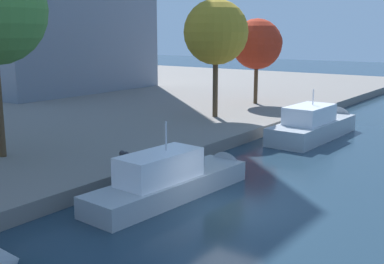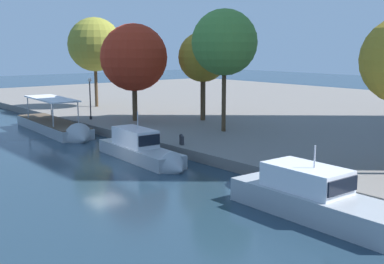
{
  "view_description": "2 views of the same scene",
  "coord_description": "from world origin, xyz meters",
  "px_view_note": "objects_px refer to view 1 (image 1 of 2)",
  "views": [
    {
      "loc": [
        -16.27,
        -10.06,
        7.23
      ],
      "look_at": [
        1.85,
        3.13,
        2.64
      ],
      "focal_mm": 45.33,
      "sensor_mm": 36.0,
      "label": 1
    },
    {
      "loc": [
        29.24,
        -16.33,
        8.03
      ],
      "look_at": [
        3.96,
        4.5,
        2.38
      ],
      "focal_mm": 46.38,
      "sensor_mm": 36.0,
      "label": 2
    }
  ],
  "objects_px": {
    "mooring_bollard_0": "(122,158)",
    "mooring_bollard_1": "(126,158)",
    "tree_2": "(258,43)",
    "motor_yacht_1": "(177,183)",
    "tree_0": "(218,32)",
    "motor_yacht_2": "(316,127)"
  },
  "relations": [
    {
      "from": "motor_yacht_1",
      "to": "motor_yacht_2",
      "type": "relative_size",
      "value": 0.98
    },
    {
      "from": "tree_2",
      "to": "motor_yacht_2",
      "type": "bearing_deg",
      "value": -130.09
    },
    {
      "from": "mooring_bollard_0",
      "to": "tree_2",
      "type": "bearing_deg",
      "value": 12.68
    },
    {
      "from": "mooring_bollard_1",
      "to": "mooring_bollard_0",
      "type": "bearing_deg",
      "value": 166.15
    },
    {
      "from": "mooring_bollard_0",
      "to": "mooring_bollard_1",
      "type": "xyz_separation_m",
      "value": [
        0.23,
        -0.06,
        -0.05
      ]
    },
    {
      "from": "motor_yacht_2",
      "to": "tree_2",
      "type": "xyz_separation_m",
      "value": [
        7.55,
        8.97,
        5.64
      ]
    },
    {
      "from": "motor_yacht_1",
      "to": "tree_0",
      "type": "bearing_deg",
      "value": 30.74
    },
    {
      "from": "mooring_bollard_1",
      "to": "tree_2",
      "type": "bearing_deg",
      "value": 12.94
    },
    {
      "from": "mooring_bollard_0",
      "to": "tree_2",
      "type": "distance_m",
      "value": 24.4
    },
    {
      "from": "motor_yacht_2",
      "to": "mooring_bollard_0",
      "type": "relative_size",
      "value": 12.4
    },
    {
      "from": "motor_yacht_1",
      "to": "tree_2",
      "type": "xyz_separation_m",
      "value": [
        23.27,
        8.67,
        5.79
      ]
    },
    {
      "from": "tree_0",
      "to": "tree_2",
      "type": "height_order",
      "value": "tree_0"
    },
    {
      "from": "mooring_bollard_0",
      "to": "mooring_bollard_1",
      "type": "distance_m",
      "value": 0.25
    },
    {
      "from": "motor_yacht_1",
      "to": "tree_0",
      "type": "distance_m",
      "value": 18.05
    },
    {
      "from": "motor_yacht_1",
      "to": "mooring_bollard_1",
      "type": "height_order",
      "value": "motor_yacht_1"
    },
    {
      "from": "mooring_bollard_0",
      "to": "tree_2",
      "type": "xyz_separation_m",
      "value": [
        23.27,
        5.23,
        5.13
      ]
    },
    {
      "from": "tree_0",
      "to": "tree_2",
      "type": "bearing_deg",
      "value": 7.29
    },
    {
      "from": "motor_yacht_1",
      "to": "tree_2",
      "type": "relative_size",
      "value": 1.27
    },
    {
      "from": "motor_yacht_2",
      "to": "mooring_bollard_0",
      "type": "distance_m",
      "value": 16.16
    },
    {
      "from": "tree_2",
      "to": "motor_yacht_1",
      "type": "bearing_deg",
      "value": -159.57
    },
    {
      "from": "mooring_bollard_1",
      "to": "tree_0",
      "type": "xyz_separation_m",
      "value": [
        14.69,
        4.22,
        6.16
      ]
    },
    {
      "from": "tree_0",
      "to": "mooring_bollard_1",
      "type": "bearing_deg",
      "value": -163.96
    }
  ]
}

